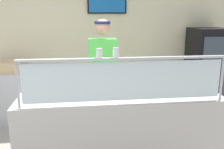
{
  "coord_description": "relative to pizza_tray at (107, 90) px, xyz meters",
  "views": [
    {
      "loc": [
        0.7,
        -2.23,
        1.82
      ],
      "look_at": [
        1.03,
        0.43,
        1.16
      ],
      "focal_mm": 39.66,
      "sensor_mm": 36.0,
      "label": 1
    }
  ],
  "objects": [
    {
      "name": "ground_plane",
      "position": [
        0.13,
        0.53,
        -0.97
      ],
      "size": [
        12.0,
        12.0,
        0.0
      ],
      "primitive_type": "plane",
      "color": "gray",
      "rests_on": "ground"
    },
    {
      "name": "shop_rear_unit",
      "position": [
        0.14,
        2.04,
        0.39
      ],
      "size": [
        6.62,
        0.13,
        2.7
      ],
      "color": "beige",
      "rests_on": "ground"
    },
    {
      "name": "serving_counter",
      "position": [
        0.13,
        -0.08,
        -0.49
      ],
      "size": [
        2.22,
        0.78,
        0.95
      ],
      "primitive_type": "cube",
      "color": "#BCB7B2",
      "rests_on": "ground"
    },
    {
      "name": "sneeze_guard",
      "position": [
        0.13,
        -0.41,
        0.28
      ],
      "size": [
        2.04,
        0.06,
        0.47
      ],
      "color": "#B2B5BC",
      "rests_on": "serving_counter"
    },
    {
      "name": "pizza_tray",
      "position": [
        0.0,
        0.0,
        0.0
      ],
      "size": [
        0.52,
        0.52,
        0.04
      ],
      "color": "#9EA0A8",
      "rests_on": "serving_counter"
    },
    {
      "name": "pizza_server",
      "position": [
        -0.0,
        -0.02,
        0.02
      ],
      "size": [
        0.09,
        0.28,
        0.01
      ],
      "primitive_type": "cube",
      "rotation": [
        0.0,
        0.0,
        0.05
      ],
      "color": "#ADAFB7",
      "rests_on": "pizza_tray"
    },
    {
      "name": "parmesan_shaker",
      "position": [
        -0.11,
        -0.41,
        0.49
      ],
      "size": [
        0.06,
        0.06,
        0.09
      ],
      "color": "white",
      "rests_on": "sneeze_guard"
    },
    {
      "name": "pepper_flake_shaker",
      "position": [
        0.04,
        -0.41,
        0.49
      ],
      "size": [
        0.06,
        0.06,
        0.09
      ],
      "color": "white",
      "rests_on": "sneeze_guard"
    },
    {
      "name": "worker_figure",
      "position": [
        0.01,
        0.63,
        0.04
      ],
      "size": [
        0.41,
        0.5,
        1.76
      ],
      "color": "#23232D",
      "rests_on": "ground"
    },
    {
      "name": "drink_fridge",
      "position": [
        2.05,
        1.59,
        -0.18
      ],
      "size": [
        0.62,
        0.67,
        1.58
      ],
      "color": "black",
      "rests_on": "ground"
    },
    {
      "name": "prep_shelf",
      "position": [
        -1.49,
        1.55,
        -0.53
      ],
      "size": [
        0.7,
        0.55,
        0.88
      ],
      "primitive_type": "cube",
      "color": "#B7BABF",
      "rests_on": "ground"
    },
    {
      "name": "pizza_box_stack",
      "position": [
        -1.49,
        1.55,
        0.0
      ],
      "size": [
        0.5,
        0.49,
        0.18
      ],
      "color": "tan",
      "rests_on": "prep_shelf"
    }
  ]
}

